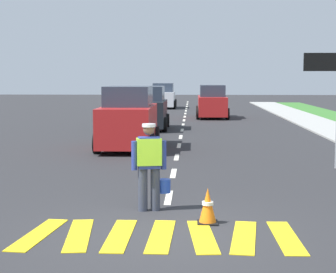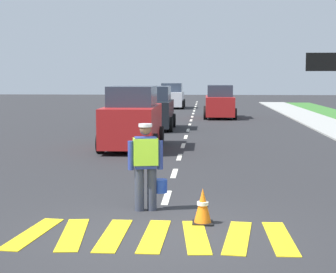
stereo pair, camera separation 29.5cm
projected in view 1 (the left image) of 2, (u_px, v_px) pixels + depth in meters
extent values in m
plane|color=#28282B|center=(183.00, 124.00, 30.14)|extent=(96.00, 96.00, 0.00)
cube|color=yellow|center=(38.00, 234.00, 9.18)|extent=(0.57, 1.93, 0.01)
cube|color=yellow|center=(79.00, 235.00, 9.15)|extent=(0.58, 1.93, 0.01)
cube|color=yellow|center=(120.00, 235.00, 9.12)|extent=(0.37, 1.90, 0.01)
cube|color=yellow|center=(161.00, 236.00, 9.09)|extent=(0.41, 1.91, 0.01)
cube|color=yellow|center=(202.00, 236.00, 9.06)|extent=(0.51, 1.92, 0.01)
cube|color=yellow|center=(244.00, 237.00, 9.04)|extent=(0.59, 1.93, 0.01)
cube|color=yellow|center=(286.00, 237.00, 9.01)|extent=(0.38, 1.90, 0.01)
cube|color=silver|center=(169.00, 198.00, 11.96)|extent=(0.14, 1.40, 0.01)
cube|color=silver|center=(173.00, 173.00, 14.94)|extent=(0.14, 1.40, 0.01)
cube|color=silver|center=(177.00, 157.00, 17.92)|extent=(0.14, 1.40, 0.01)
cube|color=silver|center=(179.00, 146.00, 20.90)|extent=(0.14, 1.40, 0.01)
cube|color=silver|center=(181.00, 137.00, 23.88)|extent=(0.14, 1.40, 0.01)
cube|color=silver|center=(182.00, 130.00, 26.86)|extent=(0.14, 1.40, 0.01)
cube|color=silver|center=(183.00, 125.00, 29.84)|extent=(0.14, 1.40, 0.01)
cube|color=silver|center=(184.00, 120.00, 32.82)|extent=(0.14, 1.40, 0.01)
cube|color=silver|center=(185.00, 117.00, 35.80)|extent=(0.14, 1.40, 0.01)
cube|color=silver|center=(185.00, 114.00, 38.78)|extent=(0.14, 1.40, 0.01)
cube|color=silver|center=(186.00, 111.00, 41.76)|extent=(0.14, 1.40, 0.01)
cube|color=silver|center=(186.00, 109.00, 44.74)|extent=(0.14, 1.40, 0.01)
cube|color=silver|center=(187.00, 107.00, 47.72)|extent=(0.14, 1.40, 0.01)
cube|color=silver|center=(187.00, 105.00, 50.70)|extent=(0.14, 1.40, 0.01)
cube|color=silver|center=(187.00, 103.00, 53.68)|extent=(0.14, 1.40, 0.01)
cube|color=silver|center=(188.00, 102.00, 56.66)|extent=(0.14, 1.40, 0.01)
cylinder|color=#383D4C|center=(143.00, 190.00, 10.76)|extent=(0.18, 0.18, 0.82)
cylinder|color=#383D4C|center=(155.00, 189.00, 10.80)|extent=(0.18, 0.18, 0.82)
cube|color=navy|center=(149.00, 153.00, 10.71)|extent=(0.44, 0.31, 0.60)
cube|color=#A5EA33|center=(149.00, 152.00, 10.70)|extent=(0.51, 0.37, 0.51)
cylinder|color=navy|center=(134.00, 156.00, 10.67)|extent=(0.11, 0.11, 0.55)
cylinder|color=navy|center=(164.00, 155.00, 10.76)|extent=(0.11, 0.11, 0.55)
sphere|color=brown|center=(149.00, 130.00, 10.66)|extent=(0.22, 0.22, 0.22)
cylinder|color=silver|center=(149.00, 125.00, 10.65)|extent=(0.26, 0.26, 0.06)
cylinder|color=#2347B7|center=(164.00, 186.00, 10.92)|extent=(0.26, 0.26, 0.26)
cube|color=white|center=(325.00, 62.00, 15.52)|extent=(1.10, 0.05, 0.44)
cube|color=black|center=(325.00, 62.00, 15.50)|extent=(1.16, 0.04, 0.50)
cube|color=black|center=(208.00, 223.00, 9.87)|extent=(0.36, 0.36, 0.03)
cone|color=orange|center=(208.00, 205.00, 9.84)|extent=(0.30, 0.30, 0.60)
cylinder|color=white|center=(208.00, 203.00, 9.84)|extent=(0.20, 0.20, 0.06)
cube|color=silver|center=(163.00, 99.00, 45.29)|extent=(1.78, 3.99, 1.12)
cube|color=#2D3847|center=(163.00, 88.00, 45.29)|extent=(1.57, 2.20, 0.70)
cylinder|color=black|center=(174.00, 105.00, 44.06)|extent=(0.22, 0.68, 0.68)
cylinder|color=black|center=(151.00, 105.00, 44.14)|extent=(0.22, 0.68, 0.68)
cylinder|color=black|center=(175.00, 103.00, 46.52)|extent=(0.22, 0.68, 0.68)
cylinder|color=black|center=(153.00, 103.00, 46.60)|extent=(0.22, 0.68, 0.68)
cube|color=red|center=(128.00, 125.00, 19.98)|extent=(1.77, 4.24, 1.33)
cube|color=#2D3847|center=(129.00, 96.00, 19.98)|extent=(1.55, 2.33, 0.70)
cylinder|color=black|center=(151.00, 144.00, 18.69)|extent=(0.22, 0.68, 0.68)
cylinder|color=black|center=(97.00, 143.00, 18.77)|extent=(0.22, 0.68, 0.68)
cylinder|color=black|center=(156.00, 135.00, 21.30)|extent=(0.22, 0.68, 0.68)
cylinder|color=black|center=(109.00, 135.00, 21.38)|extent=(0.22, 0.68, 0.68)
cube|color=red|center=(212.00, 106.00, 34.70)|extent=(1.70, 4.14, 1.14)
cube|color=#2D3847|center=(212.00, 91.00, 34.50)|extent=(1.49, 2.28, 0.70)
cylinder|color=black|center=(198.00, 111.00, 36.06)|extent=(0.22, 0.68, 0.68)
cylinder|color=black|center=(225.00, 111.00, 35.98)|extent=(0.22, 0.68, 0.68)
cylinder|color=black|center=(198.00, 114.00, 33.51)|extent=(0.22, 0.68, 0.68)
cylinder|color=black|center=(227.00, 114.00, 33.43)|extent=(0.22, 0.68, 0.68)
cube|color=black|center=(148.00, 113.00, 27.29)|extent=(1.72, 3.98, 1.20)
cube|color=#2D3847|center=(148.00, 93.00, 27.29)|extent=(1.51, 2.19, 0.70)
cylinder|color=black|center=(165.00, 124.00, 26.07)|extent=(0.22, 0.68, 0.68)
cylinder|color=black|center=(127.00, 124.00, 26.15)|extent=(0.22, 0.68, 0.68)
cylinder|color=black|center=(167.00, 120.00, 28.52)|extent=(0.22, 0.68, 0.68)
cylinder|color=black|center=(132.00, 120.00, 28.60)|extent=(0.22, 0.68, 0.68)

